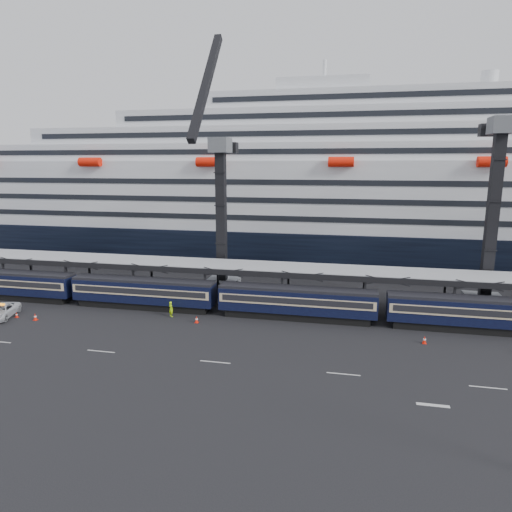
# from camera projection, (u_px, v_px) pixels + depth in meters

# --- Properties ---
(ground) EXTENTS (260.00, 260.00, 0.00)m
(ground) POSITION_uv_depth(u_px,v_px,m) (365.00, 358.00, 44.32)
(ground) COLOR black
(ground) RESTS_ON ground
(lane_markings) EXTENTS (111.00, 4.27, 0.02)m
(lane_markings) POSITION_uv_depth(u_px,v_px,m) (468.00, 392.00, 37.62)
(lane_markings) COLOR beige
(lane_markings) RESTS_ON ground
(train) EXTENTS (133.05, 3.00, 4.05)m
(train) POSITION_uv_depth(u_px,v_px,m) (325.00, 303.00, 54.41)
(train) COLOR black
(train) RESTS_ON ground
(canopy) EXTENTS (130.00, 6.25, 5.53)m
(canopy) POSITION_uv_depth(u_px,v_px,m) (365.00, 272.00, 56.68)
(canopy) COLOR #9C9FA4
(canopy) RESTS_ON ground
(cruise_ship) EXTENTS (214.09, 28.84, 34.00)m
(cruise_ship) POSITION_uv_depth(u_px,v_px,m) (358.00, 197.00, 86.14)
(cruise_ship) COLOR black
(cruise_ship) RESTS_ON ground
(crane_dark_near) EXTENTS (4.50, 17.75, 35.08)m
(crane_dark_near) POSITION_uv_depth(u_px,v_px,m) (220.00, 212.00, 63.87)
(crane_dark_near) COLOR #505358
(crane_dark_near) RESTS_ON ground
(crane_dark_mid) EXTENTS (4.50, 18.24, 39.64)m
(crane_dark_mid) POSITION_uv_depth(u_px,v_px,m) (494.00, 207.00, 55.41)
(crane_dark_mid) COLOR #505358
(crane_dark_mid) RESTS_ON ground
(pickup_truck) EXTENTS (4.26, 6.41, 1.64)m
(pickup_truck) POSITION_uv_depth(u_px,v_px,m) (1.00, 311.00, 55.72)
(pickup_truck) COLOR silver
(pickup_truck) RESTS_ON ground
(worker) EXTENTS (0.84, 0.78, 1.92)m
(worker) POSITION_uv_depth(u_px,v_px,m) (171.00, 309.00, 56.10)
(worker) COLOR #B9FF0D
(worker) RESTS_ON ground
(traffic_cone_a) EXTENTS (0.35, 0.35, 0.70)m
(traffic_cone_a) POSITION_uv_depth(u_px,v_px,m) (17.00, 315.00, 55.89)
(traffic_cone_a) COLOR #FE1B08
(traffic_cone_a) RESTS_ON ground
(traffic_cone_b) EXTENTS (0.43, 0.43, 0.87)m
(traffic_cone_b) POSITION_uv_depth(u_px,v_px,m) (35.00, 317.00, 54.90)
(traffic_cone_b) COLOR #FE1B08
(traffic_cone_b) RESTS_ON ground
(traffic_cone_c) EXTENTS (0.43, 0.43, 0.86)m
(traffic_cone_c) POSITION_uv_depth(u_px,v_px,m) (197.00, 319.00, 54.01)
(traffic_cone_c) COLOR #FE1B08
(traffic_cone_c) RESTS_ON ground
(traffic_cone_d) EXTENTS (0.43, 0.43, 0.85)m
(traffic_cone_d) POSITION_uv_depth(u_px,v_px,m) (424.00, 340.00, 47.79)
(traffic_cone_d) COLOR #FE1B08
(traffic_cone_d) RESTS_ON ground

